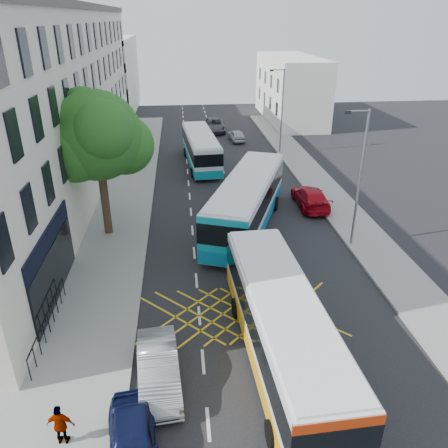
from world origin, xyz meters
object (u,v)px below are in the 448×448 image
object	(u,v)px
lamp_far	(281,107)
bus_mid	(247,202)
distant_car_silver	(236,135)
pedestrian_far	(61,425)
lamp_near	(359,173)
distant_car_grey	(214,125)
red_hatchback	(310,197)
bus_far	(201,148)
bus_near	(282,327)
street_tree	(97,137)
parked_car_silver	(159,369)
parked_car_blue	(133,442)
motorbike	(350,445)

from	to	relation	value
lamp_far	bus_mid	distance (m)	18.04
distant_car_silver	pedestrian_far	bearing A→B (deg)	68.53
bus_mid	distant_car_silver	bearing A→B (deg)	105.51
lamp_near	distant_car_grey	size ratio (longest dim) A/B	1.47
bus_mid	red_hatchback	distance (m)	6.03
red_hatchback	pedestrian_far	size ratio (longest dim) A/B	3.22
lamp_far	bus_far	distance (m)	9.16
distant_car_silver	pedestrian_far	size ratio (longest dim) A/B	2.39
distant_car_silver	distant_car_grey	bearing A→B (deg)	-71.89
bus_near	distant_car_grey	bearing A→B (deg)	86.72
lamp_near	distant_car_grey	xyz separation A→B (m)	(-5.80, 29.85, -3.86)
bus_mid	bus_far	size ratio (longest dim) A/B	1.15
lamp_near	bus_near	world-z (taller)	lamp_near
street_tree	lamp_near	world-z (taller)	street_tree
street_tree	parked_car_silver	distance (m)	14.54
red_hatchback	distant_car_grey	world-z (taller)	distant_car_grey
lamp_far	pedestrian_far	distance (m)	35.45
red_hatchback	parked_car_blue	bearing A→B (deg)	60.58
street_tree	lamp_far	size ratio (longest dim) A/B	1.10
distant_car_grey	parked_car_silver	bearing A→B (deg)	-97.09
lamp_near	red_hatchback	distance (m)	7.31
parked_car_silver	red_hatchback	bearing A→B (deg)	52.06
lamp_near	bus_far	size ratio (longest dim) A/B	0.75
parked_car_blue	pedestrian_far	size ratio (longest dim) A/B	2.50
motorbike	distant_car_silver	size ratio (longest dim) A/B	0.53
street_tree	bus_far	bearing A→B (deg)	64.58
parked_car_silver	distant_car_grey	size ratio (longest dim) A/B	0.78
distant_car_silver	bus_far	bearing A→B (deg)	55.98
bus_mid	parked_car_blue	distance (m)	17.24
lamp_far	red_hatchback	distance (m)	14.41
distant_car_silver	parked_car_blue	bearing A→B (deg)	71.98
lamp_far	red_hatchback	xyz separation A→B (m)	(-0.70, -13.85, -3.90)
lamp_far	distant_car_grey	distance (m)	12.07
bus_near	motorbike	bearing A→B (deg)	-79.49
street_tree	parked_car_silver	world-z (taller)	street_tree
motorbike	parked_car_silver	size ratio (longest dim) A/B	0.46
bus_far	distant_car_silver	bearing A→B (deg)	57.72
motorbike	distant_car_silver	bearing A→B (deg)	103.64
red_hatchback	motorbike	bearing A→B (deg)	77.99
parked_car_blue	distant_car_grey	world-z (taller)	distant_car_grey
motorbike	distant_car_silver	distance (m)	39.07
bus_far	distant_car_grey	bearing A→B (deg)	75.77
red_hatchback	distant_car_silver	bearing A→B (deg)	-80.30
bus_near	bus_far	xyz separation A→B (m)	(-1.76, 26.12, -0.10)
motorbike	lamp_near	bearing A→B (deg)	85.26
bus_mid	distant_car_silver	size ratio (longest dim) A/B	3.35
lamp_far	distant_car_silver	world-z (taller)	lamp_far
motorbike	bus_far	bearing A→B (deg)	111.16
bus_far	parked_car_silver	distance (m)	27.06
parked_car_silver	pedestrian_far	xyz separation A→B (m)	(-2.96, -2.37, 0.22)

